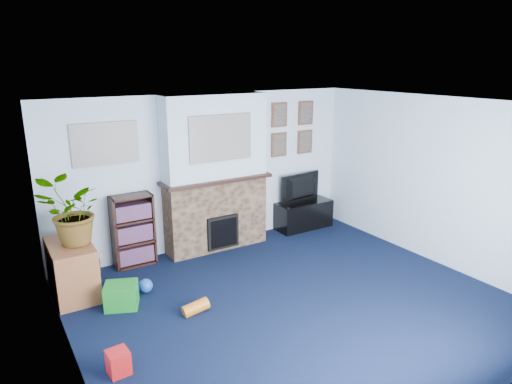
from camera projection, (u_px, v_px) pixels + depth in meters
floor at (293, 302)px, 5.61m from camera, size 5.00×4.50×0.01m
ceiling at (298, 105)px, 4.94m from camera, size 5.00×4.50×0.01m
wall_back at (209, 171)px, 7.11m from camera, size 5.00×0.04×2.40m
wall_front at (473, 289)px, 3.44m from camera, size 5.00×0.04×2.40m
wall_left at (67, 257)px, 4.01m from camera, size 0.04×4.50×2.40m
wall_right at (435, 181)px, 6.54m from camera, size 0.04×4.50×2.40m
chimney_breast at (215, 175)px, 6.95m from camera, size 1.72×0.50×2.40m
collage_main at (221, 138)px, 6.61m from camera, size 1.00×0.03×0.68m
collage_left at (105, 144)px, 6.16m from camera, size 0.90×0.03×0.58m
portrait_tl at (279, 115)px, 7.53m from camera, size 0.30×0.03×0.40m
portrait_tr at (306, 113)px, 7.81m from camera, size 0.30×0.03×0.40m
portrait_bl at (279, 145)px, 7.67m from camera, size 0.30×0.03×0.40m
portrait_br at (305, 142)px, 7.95m from camera, size 0.30×0.03×0.40m
tv_stand at (303, 215)px, 8.07m from camera, size 1.01×0.43×0.48m
television at (304, 188)px, 7.95m from camera, size 0.86×0.20×0.49m
bookshelf at (133, 232)px, 6.53m from camera, size 0.58×0.28×1.05m
sideboard at (72, 269)px, 5.71m from camera, size 0.49×0.89×0.69m
potted_plant at (70, 212)px, 5.49m from camera, size 0.78×0.69×0.83m
mantel_clock at (210, 174)px, 6.85m from camera, size 0.09×0.05×0.13m
mantel_candle at (235, 170)px, 7.07m from camera, size 0.05×0.05×0.16m
mantel_teddy at (187, 178)px, 6.66m from camera, size 0.13×0.13×0.13m
mantel_can at (255, 168)px, 7.26m from camera, size 0.06×0.06×0.12m
green_crate at (122, 296)px, 5.47m from camera, size 0.47×0.43×0.30m
toy_ball at (146, 286)px, 5.83m from camera, size 0.18×0.18×0.18m
toy_block at (118, 363)px, 4.31m from camera, size 0.21×0.21×0.24m
toy_tube at (196, 308)px, 5.35m from camera, size 0.33×0.15×0.19m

